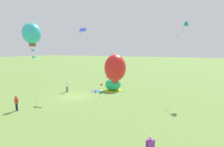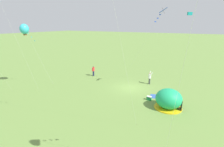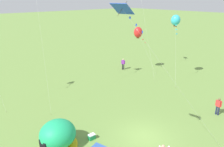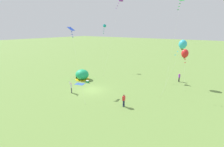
% 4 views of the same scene
% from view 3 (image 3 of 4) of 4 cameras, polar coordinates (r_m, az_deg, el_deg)
% --- Properties ---
extents(ground_plane, '(300.00, 300.00, 0.00)m').
position_cam_3_polar(ground_plane, '(18.44, 8.62, -16.02)').
color(ground_plane, olive).
extents(popup_tent, '(2.81, 2.81, 2.10)m').
position_cam_3_polar(popup_tent, '(17.23, -13.99, -15.23)').
color(popup_tent, '#1EAD6B').
rests_on(popup_tent, ground).
extents(cooler_box, '(0.55, 0.39, 0.44)m').
position_cam_3_polar(cooler_box, '(17.94, -5.32, -16.13)').
color(cooler_box, '#1E8C4C').
rests_on(cooler_box, ground).
extents(person_near_tent, '(0.42, 0.49, 1.72)m').
position_cam_3_polar(person_near_tent, '(33.45, 2.93, 2.64)').
color(person_near_tent, black).
rests_on(person_near_tent, ground).
extents(person_with_toddler, '(0.26, 0.59, 1.72)m').
position_cam_3_polar(person_with_toddler, '(22.99, 26.01, -7.54)').
color(person_with_toddler, '#1E2347').
rests_on(person_with_toddler, ground).
extents(kite_blue, '(7.15, 4.64, 10.42)m').
position_cam_3_polar(kite_blue, '(12.12, 3.73, 15.27)').
color(kite_blue, silver).
rests_on(kite_blue, ground).
extents(kite_red, '(1.76, 3.42, 6.59)m').
position_cam_3_polar(kite_red, '(31.81, 6.83, 10.64)').
color(kite_red, silver).
rests_on(kite_red, ground).
extents(kite_cyan, '(2.51, 2.71, 8.52)m').
position_cam_3_polar(kite_cyan, '(28.97, 16.28, 13.22)').
color(kite_cyan, silver).
rests_on(kite_cyan, ground).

